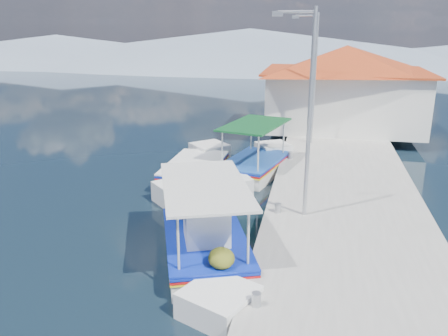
# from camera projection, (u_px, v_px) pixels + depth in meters

# --- Properties ---
(ground) EXTENTS (160.00, 160.00, 0.00)m
(ground) POSITION_uv_depth(u_px,v_px,m) (138.00, 245.00, 13.24)
(ground) COLOR black
(ground) RESTS_ON ground
(quay) EXTENTS (5.00, 44.00, 0.50)m
(quay) POSITION_uv_depth(u_px,v_px,m) (342.00, 182.00, 17.66)
(quay) COLOR #A7A39C
(quay) RESTS_ON ground
(bollards) EXTENTS (0.20, 17.20, 0.30)m
(bollards) POSITION_uv_depth(u_px,v_px,m) (286.00, 175.00, 17.24)
(bollards) COLOR #A5A8AD
(bollards) RESTS_ON quay
(main_caique) EXTENTS (3.69, 6.74, 2.37)m
(main_caique) POSITION_uv_depth(u_px,v_px,m) (207.00, 242.00, 12.44)
(main_caique) COLOR white
(main_caique) RESTS_ON ground
(caique_green_canopy) EXTENTS (2.96, 6.27, 2.42)m
(caique_green_canopy) POSITION_uv_depth(u_px,v_px,m) (254.00, 166.00, 19.25)
(caique_green_canopy) COLOR white
(caique_green_canopy) RESTS_ON ground
(caique_blue_hull) EXTENTS (2.05, 6.70, 1.19)m
(caique_blue_hull) POSITION_uv_depth(u_px,v_px,m) (195.00, 173.00, 18.57)
(caique_blue_hull) COLOR white
(caique_blue_hull) RESTS_ON ground
(harbor_building) EXTENTS (10.49, 10.49, 4.40)m
(harbor_building) POSITION_uv_depth(u_px,v_px,m) (345.00, 85.00, 25.26)
(harbor_building) COLOR silver
(harbor_building) RESTS_ON quay
(lamp_post_near) EXTENTS (1.21, 0.14, 6.00)m
(lamp_post_near) POSITION_uv_depth(u_px,v_px,m) (307.00, 105.00, 13.10)
(lamp_post_near) COLOR #A5A8AD
(lamp_post_near) RESTS_ON quay
(lamp_post_far) EXTENTS (1.21, 0.14, 6.00)m
(lamp_post_far) POSITION_uv_depth(u_px,v_px,m) (313.00, 72.00, 21.51)
(lamp_post_far) COLOR #A5A8AD
(lamp_post_far) RESTS_ON quay
(mountain_ridge) EXTENTS (171.40, 96.00, 5.50)m
(mountain_ridge) POSITION_uv_depth(u_px,v_px,m) (333.00, 52.00, 63.74)
(mountain_ridge) COLOR gray
(mountain_ridge) RESTS_ON ground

